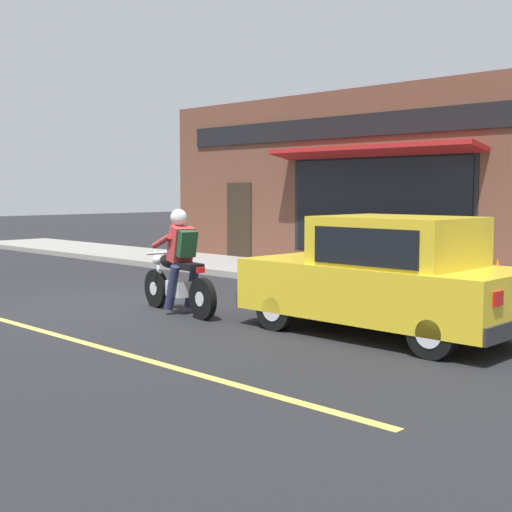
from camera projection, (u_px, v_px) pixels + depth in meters
name	position (u px, v px, depth m)	size (l,w,h in m)	color
ground_plane	(106.00, 306.00, 11.76)	(80.00, 80.00, 0.00)	black
sidewalk_curb	(221.00, 265.00, 17.61)	(2.60, 22.00, 0.14)	gray
storefront_building	(337.00, 182.00, 16.82)	(1.25, 10.99, 4.20)	brown
motorcycle_with_rider	(179.00, 270.00, 11.00)	(0.64, 2.01, 1.62)	black
car_hatchback	(385.00, 278.00, 9.29)	(1.68, 3.80, 1.57)	black
traffic_cone	(497.00, 275.00, 12.33)	(0.36, 0.36, 0.60)	black
trash_bin	(379.00, 251.00, 14.86)	(0.56, 0.56, 0.98)	#514C47
fire_hydrant	(175.00, 239.00, 19.48)	(0.36, 0.24, 0.88)	red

